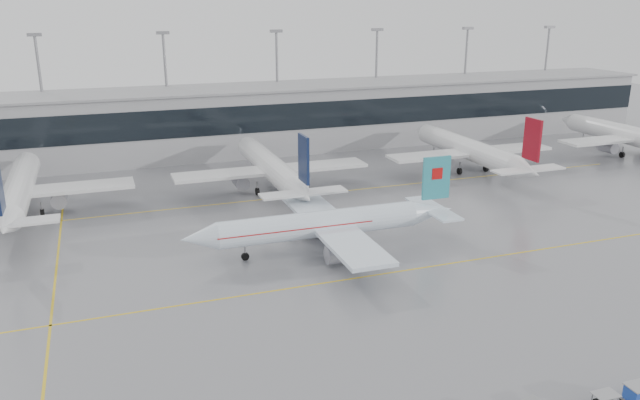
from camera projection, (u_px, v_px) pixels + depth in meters
name	position (u px, v px, depth m)	size (l,w,h in m)	color
ground	(359.00, 278.00, 65.42)	(320.00, 320.00, 0.00)	gray
taxi_line_main	(359.00, 278.00, 65.42)	(120.00, 0.25, 0.01)	gold
taxi_line_north	(279.00, 198.00, 92.33)	(120.00, 0.25, 0.01)	gold
taxi_line_cross	(57.00, 263.00, 69.16)	(0.25, 60.00, 0.01)	gold
terminal	(231.00, 121.00, 119.23)	(180.00, 15.00, 12.00)	#98989C
terminal_glass	(240.00, 120.00, 112.01)	(180.00, 0.20, 5.00)	black
terminal_roof	(230.00, 89.00, 117.36)	(182.00, 16.00, 0.40)	gray
light_masts	(223.00, 79.00, 122.40)	(156.40, 1.00, 22.60)	gray
air_canada_jet	(330.00, 224.00, 72.08)	(33.16, 25.54, 10.07)	white
parked_jet_b	(19.00, 190.00, 83.19)	(29.64, 36.96, 11.72)	white
parked_jet_c	(272.00, 168.00, 94.53)	(29.64, 36.96, 11.72)	white
parked_jet_d	(470.00, 150.00, 105.86)	(29.64, 36.96, 11.72)	white
parked_jet_e	(630.00, 136.00, 117.20)	(29.64, 36.96, 11.72)	white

